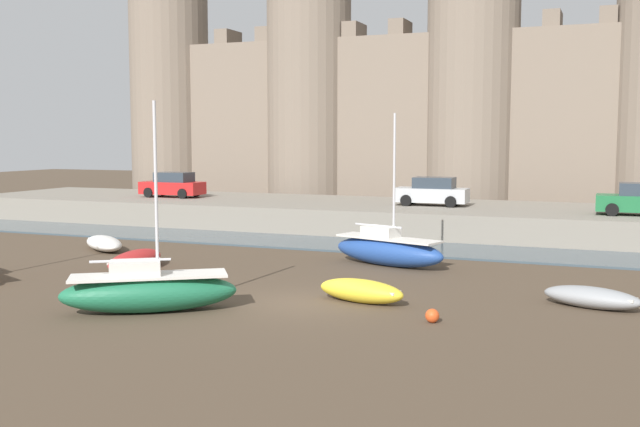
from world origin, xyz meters
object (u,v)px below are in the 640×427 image
Objects in this scene: rowboat_near_channel_left at (104,243)px; car_quay_centre_west at (173,185)px; rowboat_foreground_right at (592,297)px; rowboat_foreground_centre at (361,290)px; car_quay_centre_east at (432,192)px; sailboat_foreground_left at (148,290)px; rowboat_midflat_centre at (135,260)px; mooring_buoy_off_centre at (432,316)px; sailboat_near_channel_right at (388,249)px.

car_quay_centre_west reaches higher than rowboat_near_channel_left.
rowboat_foreground_right reaches higher than rowboat_near_channel_left.
rowboat_foreground_centre reaches higher than rowboat_near_channel_left.
car_quay_centre_east is 17.08m from car_quay_centre_west.
car_quay_centre_east is (12.91, 12.80, 1.92)m from rowboat_near_channel_left.
sailboat_foreground_left reaches higher than rowboat_foreground_centre.
sailboat_foreground_left is at bearing -51.51° from rowboat_midflat_centre.
rowboat_foreground_right is 7.29m from rowboat_foreground_centre.
car_quay_centre_west is (-17.08, -0.29, 0.00)m from car_quay_centre_east.
rowboat_midflat_centre is at bearing -116.66° from car_quay_centre_east.
mooring_buoy_off_centre is 21.52m from car_quay_centre_east.
rowboat_midflat_centre is 0.60× the size of sailboat_foreground_left.
mooring_buoy_off_centre is (17.82, -8.04, -0.14)m from rowboat_near_channel_left.
car_quay_centre_east is (-4.91, 20.85, 2.07)m from mooring_buoy_off_centre.
sailboat_foreground_left is 1.73× the size of rowboat_near_channel_left.
sailboat_foreground_left reaches higher than mooring_buoy_off_centre.
rowboat_near_channel_left is 19.55m from mooring_buoy_off_centre.
rowboat_near_channel_left is (-4.54, 3.87, -0.06)m from rowboat_midflat_centre.
rowboat_foreground_right is 7.82× the size of mooring_buoy_off_centre.
mooring_buoy_off_centre is at bearing -65.89° from sailboat_near_channel_right.
sailboat_near_channel_right is 1.54× the size of car_quay_centre_east.
sailboat_foreground_left reaches higher than rowboat_midflat_centre.
rowboat_foreground_centre is 7.80× the size of mooring_buoy_off_centre.
rowboat_midflat_centre reaches higher than rowboat_foreground_centre.
car_quay_centre_west is (-13.55, 22.47, 1.59)m from sailboat_foreground_left.
rowboat_midflat_centre is 13.92m from mooring_buoy_off_centre.
rowboat_foreground_centre is at bearing 147.33° from mooring_buoy_off_centre.
rowboat_midflat_centre is 0.95× the size of car_quay_centre_east.
rowboat_midflat_centre is 7.78m from sailboat_foreground_left.
rowboat_foreground_centre is at bearing -80.41° from sailboat_near_channel_right.
car_quay_centre_west is (-19.20, 18.77, 1.87)m from rowboat_foreground_centre.
car_quay_centre_east is (-0.92, 11.95, 1.58)m from sailboat_near_channel_right.
mooring_buoy_off_centre is 0.10× the size of car_quay_centre_east.
rowboat_near_channel_left reaches higher than mooring_buoy_off_centre.
sailboat_foreground_left is 6.77m from rowboat_foreground_centre.
mooring_buoy_off_centre is at bearing -43.07° from car_quay_centre_west.
sailboat_foreground_left is 1.57× the size of car_quay_centre_east.
rowboat_foreground_centre is 0.86× the size of rowboat_near_channel_left.
rowboat_foreground_centre is 0.78× the size of car_quay_centre_east.
rowboat_foreground_right is 22.49m from rowboat_near_channel_left.
sailboat_near_channel_right is 21.50m from car_quay_centre_west.
car_quay_centre_west reaches higher than rowboat_foreground_centre.
sailboat_near_channel_right is 1.70× the size of rowboat_near_channel_left.
rowboat_midflat_centre is 1.21× the size of rowboat_foreground_right.
mooring_buoy_off_centre is (2.78, -1.78, -0.19)m from rowboat_foreground_centre.
sailboat_foreground_left is 23.09m from car_quay_centre_east.
rowboat_foreground_right is at bearing 23.96° from sailboat_foreground_left.
rowboat_midflat_centre is 1.04× the size of rowboat_near_channel_left.
sailboat_near_channel_right reaches higher than rowboat_midflat_centre.
rowboat_near_channel_left is at bearing 155.71° from mooring_buoy_off_centre.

